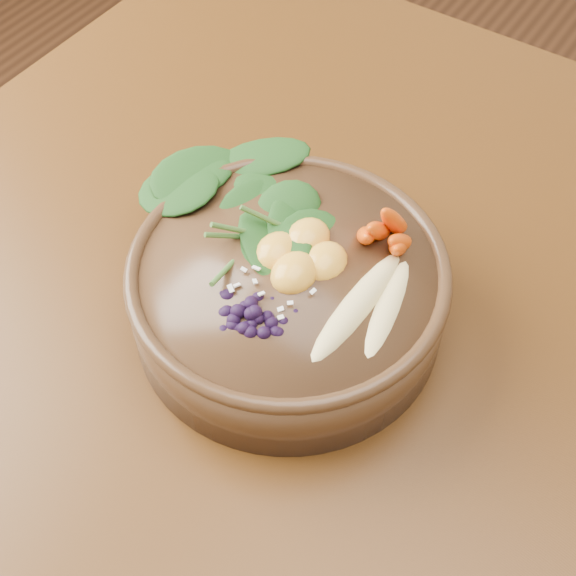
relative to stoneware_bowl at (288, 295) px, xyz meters
name	(u,v)px	position (x,y,z in m)	size (l,w,h in m)	color
stoneware_bowl	(288,295)	(0.00, 0.00, 0.00)	(0.28, 0.28, 0.08)	#412A18
kale_heap	(283,190)	(-0.04, 0.06, 0.06)	(0.19, 0.17, 0.04)	#1E4618
carrot_cluster	(386,207)	(0.05, 0.08, 0.08)	(0.06, 0.06, 0.08)	#F34607
banana_halves	(374,296)	(0.08, 0.00, 0.05)	(0.07, 0.16, 0.03)	#E0CC84
mandarin_cluster	(301,244)	(0.00, 0.02, 0.05)	(0.08, 0.09, 0.03)	gold
blueberry_pile	(251,301)	(0.00, -0.06, 0.06)	(0.13, 0.10, 0.04)	black
coconut_flakes	(277,281)	(0.00, -0.02, 0.04)	(0.09, 0.07, 0.01)	white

